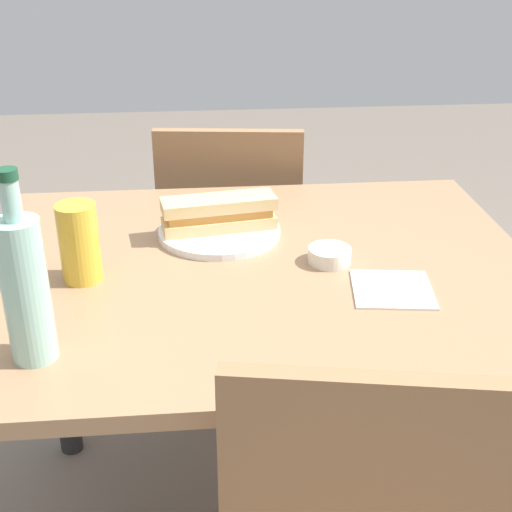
# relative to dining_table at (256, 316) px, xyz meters

# --- Properties ---
(dining_table) EXTENTS (1.07, 0.86, 0.73)m
(dining_table) POSITION_rel_dining_table_xyz_m (0.00, 0.00, 0.00)
(dining_table) COLOR #997251
(dining_table) RESTS_ON ground
(chair_far) EXTENTS (0.44, 0.44, 0.85)m
(chair_far) POSITION_rel_dining_table_xyz_m (-0.01, 0.63, -0.14)
(chair_far) COLOR #936B47
(chair_far) RESTS_ON ground
(plate_near) EXTENTS (0.25, 0.25, 0.01)m
(plate_near) POSITION_rel_dining_table_xyz_m (-0.06, 0.15, 0.12)
(plate_near) COLOR white
(plate_near) RESTS_ON dining_table
(baguette_sandwich_near) EXTENTS (0.24, 0.11, 0.07)m
(baguette_sandwich_near) POSITION_rel_dining_table_xyz_m (-0.06, 0.15, 0.16)
(baguette_sandwich_near) COLOR #DBB77A
(baguette_sandwich_near) RESTS_ON plate_near
(knife_near) EXTENTS (0.18, 0.06, 0.01)m
(knife_near) POSITION_rel_dining_table_xyz_m (-0.08, 0.20, 0.13)
(knife_near) COLOR silver
(knife_near) RESTS_ON plate_near
(water_bottle) EXTENTS (0.07, 0.07, 0.30)m
(water_bottle) POSITION_rel_dining_table_xyz_m (-0.36, -0.27, 0.23)
(water_bottle) COLOR #99C6B7
(water_bottle) RESTS_ON dining_table
(beer_glass) EXTENTS (0.07, 0.07, 0.15)m
(beer_glass) POSITION_rel_dining_table_xyz_m (-0.32, -0.03, 0.19)
(beer_glass) COLOR gold
(beer_glass) RESTS_ON dining_table
(olive_bowl) EXTENTS (0.08, 0.08, 0.03)m
(olive_bowl) POSITION_rel_dining_table_xyz_m (0.14, 0.00, 0.13)
(olive_bowl) COLOR silver
(olive_bowl) RESTS_ON dining_table
(paper_napkin) EXTENTS (0.16, 0.16, 0.00)m
(paper_napkin) POSITION_rel_dining_table_xyz_m (0.23, -0.12, 0.11)
(paper_napkin) COLOR white
(paper_napkin) RESTS_ON dining_table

